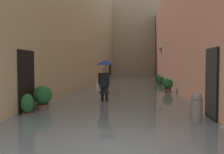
{
  "coord_description": "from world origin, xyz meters",
  "views": [
    {
      "loc": [
        -0.82,
        4.42,
        1.73
      ],
      "look_at": [
        0.26,
        -5.4,
        1.25
      ],
      "focal_mm": 40.33,
      "sensor_mm": 36.0,
      "label": 1
    }
  ],
  "objects_px": {
    "potted_plant_mid_left": "(158,80)",
    "potted_plant_near_left": "(161,81)",
    "potted_plant_far_right": "(109,78)",
    "mooring_bollard": "(196,111)",
    "potted_plant_far_left": "(168,85)",
    "person_wading": "(105,75)",
    "potted_plant_mid_right": "(27,107)",
    "potted_plant_near_right": "(43,98)"
  },
  "relations": [
    {
      "from": "potted_plant_far_right",
      "to": "potted_plant_mid_left",
      "type": "xyz_separation_m",
      "value": [
        -4.69,
        4.97,
        0.08
      ]
    },
    {
      "from": "person_wading",
      "to": "potted_plant_mid_left",
      "type": "height_order",
      "value": "person_wading"
    },
    {
      "from": "potted_plant_near_left",
      "to": "potted_plant_far_left",
      "type": "xyz_separation_m",
      "value": [
        0.06,
        5.41,
        0.09
      ]
    },
    {
      "from": "person_wading",
      "to": "potted_plant_mid_right",
      "type": "relative_size",
      "value": 2.38
    },
    {
      "from": "potted_plant_near_right",
      "to": "mooring_bollard",
      "type": "distance_m",
      "value": 5.0
    },
    {
      "from": "potted_plant_mid_right",
      "to": "mooring_bollard",
      "type": "height_order",
      "value": "mooring_bollard"
    },
    {
      "from": "potted_plant_near_left",
      "to": "potted_plant_mid_right",
      "type": "height_order",
      "value": "potted_plant_near_left"
    },
    {
      "from": "potted_plant_far_left",
      "to": "potted_plant_mid_right",
      "type": "height_order",
      "value": "potted_plant_far_left"
    },
    {
      "from": "potted_plant_near_right",
      "to": "mooring_bollard",
      "type": "relative_size",
      "value": 1.0
    },
    {
      "from": "potted_plant_mid_right",
      "to": "mooring_bollard",
      "type": "distance_m",
      "value": 4.96
    },
    {
      "from": "potted_plant_far_right",
      "to": "potted_plant_far_left",
      "type": "xyz_separation_m",
      "value": [
        -4.76,
        11.67,
        0.18
      ]
    },
    {
      "from": "mooring_bollard",
      "to": "person_wading",
      "type": "bearing_deg",
      "value": -50.34
    },
    {
      "from": "potted_plant_near_left",
      "to": "mooring_bollard",
      "type": "bearing_deg",
      "value": 89.52
    },
    {
      "from": "potted_plant_mid_left",
      "to": "potted_plant_near_left",
      "type": "bearing_deg",
      "value": 95.74
    },
    {
      "from": "potted_plant_near_left",
      "to": "person_wading",
      "type": "bearing_deg",
      "value": 71.52
    },
    {
      "from": "potted_plant_near_left",
      "to": "potted_plant_mid_left",
      "type": "bearing_deg",
      "value": -84.26
    },
    {
      "from": "potted_plant_far_left",
      "to": "mooring_bollard",
      "type": "relative_size",
      "value": 0.98
    },
    {
      "from": "potted_plant_near_right",
      "to": "potted_plant_mid_left",
      "type": "bearing_deg",
      "value": -110.75
    },
    {
      "from": "potted_plant_near_left",
      "to": "potted_plant_far_left",
      "type": "height_order",
      "value": "potted_plant_far_left"
    },
    {
      "from": "potted_plant_mid_left",
      "to": "potted_plant_near_right",
      "type": "xyz_separation_m",
      "value": [
        4.79,
        12.63,
        0.11
      ]
    },
    {
      "from": "potted_plant_mid_right",
      "to": "potted_plant_far_right",
      "type": "bearing_deg",
      "value": -90.69
    },
    {
      "from": "potted_plant_far_left",
      "to": "mooring_bollard",
      "type": "xyz_separation_m",
      "value": [
        0.05,
        7.31,
        -0.08
      ]
    },
    {
      "from": "potted_plant_far_right",
      "to": "potted_plant_near_left",
      "type": "distance_m",
      "value": 7.9
    },
    {
      "from": "potted_plant_near_right",
      "to": "potted_plant_far_left",
      "type": "bearing_deg",
      "value": -129.33
    },
    {
      "from": "potted_plant_mid_right",
      "to": "person_wading",
      "type": "bearing_deg",
      "value": -122.72
    },
    {
      "from": "person_wading",
      "to": "mooring_bollard",
      "type": "height_order",
      "value": "person_wading"
    },
    {
      "from": "person_wading",
      "to": "potted_plant_near_right",
      "type": "height_order",
      "value": "person_wading"
    },
    {
      "from": "potted_plant_far_left",
      "to": "potted_plant_mid_left",
      "type": "relative_size",
      "value": 1.06
    },
    {
      "from": "potted_plant_far_right",
      "to": "potted_plant_far_left",
      "type": "bearing_deg",
      "value": 112.19
    },
    {
      "from": "person_wading",
      "to": "potted_plant_mid_left",
      "type": "relative_size",
      "value": 2.17
    },
    {
      "from": "potted_plant_mid_right",
      "to": "mooring_bollard",
      "type": "xyz_separation_m",
      "value": [
        -4.93,
        0.48,
        0.05
      ]
    },
    {
      "from": "person_wading",
      "to": "potted_plant_near_left",
      "type": "xyz_separation_m",
      "value": [
        -3.06,
        -9.16,
        -0.82
      ]
    },
    {
      "from": "potted_plant_far_right",
      "to": "mooring_bollard",
      "type": "relative_size",
      "value": 0.75
    },
    {
      "from": "mooring_bollard",
      "to": "potted_plant_mid_right",
      "type": "bearing_deg",
      "value": -5.58
    },
    {
      "from": "potted_plant_far_right",
      "to": "potted_plant_mid_left",
      "type": "distance_m",
      "value": 6.83
    },
    {
      "from": "potted_plant_far_right",
      "to": "potted_plant_far_left",
      "type": "distance_m",
      "value": 12.6
    },
    {
      "from": "potted_plant_mid_left",
      "to": "potted_plant_near_right",
      "type": "height_order",
      "value": "potted_plant_near_right"
    },
    {
      "from": "potted_plant_far_right",
      "to": "potted_plant_far_left",
      "type": "relative_size",
      "value": 0.77
    },
    {
      "from": "potted_plant_far_right",
      "to": "potted_plant_near_right",
      "type": "xyz_separation_m",
      "value": [
        0.1,
        17.6,
        0.19
      ]
    },
    {
      "from": "person_wading",
      "to": "potted_plant_far_right",
      "type": "height_order",
      "value": "person_wading"
    },
    {
      "from": "potted_plant_far_left",
      "to": "potted_plant_mid_right",
      "type": "bearing_deg",
      "value": 53.89
    },
    {
      "from": "potted_plant_near_left",
      "to": "potted_plant_mid_left",
      "type": "height_order",
      "value": "potted_plant_mid_left"
    }
  ]
}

